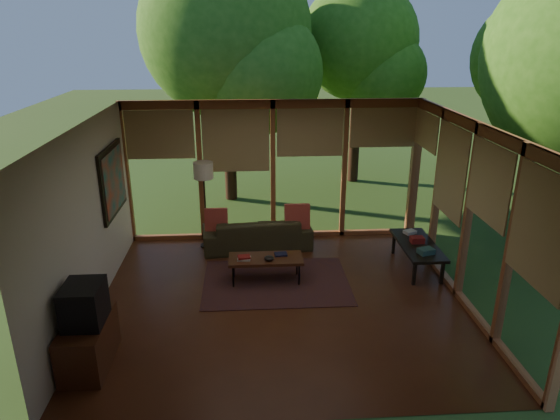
{
  "coord_description": "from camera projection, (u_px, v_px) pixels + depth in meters",
  "views": [
    {
      "loc": [
        -0.46,
        -6.67,
        3.94
      ],
      "look_at": [
        0.02,
        0.7,
        1.22
      ],
      "focal_mm": 32.0,
      "sensor_mm": 36.0,
      "label": 1
    }
  ],
  "objects": [
    {
      "name": "wall_painting",
      "position": [
        113.0,
        180.0,
        8.25
      ],
      "size": [
        0.06,
        1.35,
        1.15
      ],
      "color": "black",
      "rests_on": "wall_left"
    },
    {
      "name": "ceiling",
      "position": [
        282.0,
        125.0,
        6.71
      ],
      "size": [
        5.5,
        5.5,
        0.0
      ],
      "primitive_type": "plane",
      "rotation": [
        3.14,
        0.0,
        0.0
      ],
      "color": "silver",
      "rests_on": "ground"
    },
    {
      "name": "wall_front",
      "position": [
        299.0,
        311.0,
        4.83
      ],
      "size": [
        5.5,
        0.04,
        2.7
      ],
      "primitive_type": "cube",
      "color": "beige",
      "rests_on": "ground"
    },
    {
      "name": "sofa",
      "position": [
        257.0,
        233.0,
        9.39
      ],
      "size": [
        2.08,
        0.99,
        0.59
      ],
      "primitive_type": "imported",
      "rotation": [
        0.0,
        0.0,
        3.24
      ],
      "color": "#38321C",
      "rests_on": "floor"
    },
    {
      "name": "console_book_a",
      "position": [
        426.0,
        251.0,
        8.14
      ],
      "size": [
        0.29,
        0.24,
        0.09
      ],
      "primitive_type": "cube",
      "rotation": [
        0.0,
        0.0,
        0.3
      ],
      "color": "#2F524C",
      "rests_on": "side_console"
    },
    {
      "name": "window_wall_right",
      "position": [
        468.0,
        214.0,
        7.34
      ],
      "size": [
        0.12,
        5.0,
        2.7
      ],
      "primitive_type": "cube",
      "color": "#A55C33",
      "rests_on": "ground"
    },
    {
      "name": "console_book_b",
      "position": [
        417.0,
        240.0,
        8.56
      ],
      "size": [
        0.23,
        0.17,
        0.1
      ],
      "primitive_type": "cube",
      "rotation": [
        0.0,
        0.0,
        0.01
      ],
      "color": "maroon",
      "rests_on": "side_console"
    },
    {
      "name": "floor",
      "position": [
        282.0,
        300.0,
        7.64
      ],
      "size": [
        5.5,
        5.5,
        0.0
      ],
      "primitive_type": "plane",
      "color": "#572A16",
      "rests_on": "ground"
    },
    {
      "name": "rug",
      "position": [
        276.0,
        282.0,
        8.18
      ],
      "size": [
        2.36,
        1.67,
        0.01
      ],
      "primitive_type": "cube",
      "color": "maroon",
      "rests_on": "floor"
    },
    {
      "name": "floor_lamp",
      "position": [
        204.0,
        175.0,
        9.05
      ],
      "size": [
        0.36,
        0.36,
        1.65
      ],
      "color": "black",
      "rests_on": "floor"
    },
    {
      "name": "ct_bowl",
      "position": [
        269.0,
        258.0,
        7.98
      ],
      "size": [
        0.16,
        0.16,
        0.07
      ],
      "primitive_type": "ellipsoid",
      "color": "black",
      "rests_on": "coffee_table"
    },
    {
      "name": "media_cabinet",
      "position": [
        88.0,
        343.0,
        6.11
      ],
      "size": [
        0.5,
        1.0,
        0.6
      ],
      "primitive_type": "cube",
      "color": "#4F2615",
      "rests_on": "floor"
    },
    {
      "name": "television",
      "position": [
        84.0,
        304.0,
        5.92
      ],
      "size": [
        0.45,
        0.55,
        0.5
      ],
      "primitive_type": "cube",
      "color": "black",
      "rests_on": "media_cabinet"
    },
    {
      "name": "wall_left",
      "position": [
        87.0,
        223.0,
        7.01
      ],
      "size": [
        0.04,
        5.0,
        2.7
      ],
      "primitive_type": "cube",
      "color": "beige",
      "rests_on": "ground"
    },
    {
      "name": "tree_far",
      "position": [
        534.0,
        59.0,
        11.25
      ],
      "size": [
        2.77,
        2.77,
        4.66
      ],
      "color": "#321C12",
      "rests_on": "ground"
    },
    {
      "name": "ct_book_lower",
      "position": [
        244.0,
        259.0,
        8.01
      ],
      "size": [
        0.22,
        0.18,
        0.03
      ],
      "primitive_type": "cube",
      "rotation": [
        0.0,
        0.0,
        -0.11
      ],
      "color": "beige",
      "rests_on": "coffee_table"
    },
    {
      "name": "ct_book_side",
      "position": [
        281.0,
        254.0,
        8.16
      ],
      "size": [
        0.21,
        0.17,
        0.03
      ],
      "primitive_type": "cube",
      "rotation": [
        0.0,
        0.0,
        0.08
      ],
      "color": "black",
      "rests_on": "coffee_table"
    },
    {
      "name": "side_console",
      "position": [
        418.0,
        246.0,
        8.54
      ],
      "size": [
        0.6,
        1.4,
        0.46
      ],
      "color": "black",
      "rests_on": "floor"
    },
    {
      "name": "pillow_left",
      "position": [
        216.0,
        220.0,
        9.2
      ],
      "size": [
        0.42,
        0.22,
        0.44
      ],
      "primitive_type": "cube",
      "rotation": [
        -0.21,
        0.0,
        0.0
      ],
      "color": "maroon",
      "rests_on": "sofa"
    },
    {
      "name": "tree_nw",
      "position": [
        226.0,
        31.0,
        10.92
      ],
      "size": [
        3.79,
        3.79,
        5.75
      ],
      "color": "#321C12",
      "rests_on": "ground"
    },
    {
      "name": "pillow_right",
      "position": [
        297.0,
        217.0,
        9.28
      ],
      "size": [
        0.47,
        0.25,
        0.49
      ],
      "primitive_type": "cube",
      "rotation": [
        -0.21,
        0.0,
        0.0
      ],
      "color": "maroon",
      "rests_on": "sofa"
    },
    {
      "name": "exterior_lawn",
      "position": [
        519.0,
        161.0,
        15.62
      ],
      "size": [
        40.0,
        40.0,
        0.0
      ],
      "primitive_type": "plane",
      "color": "#33541F",
      "rests_on": "ground"
    },
    {
      "name": "console_book_c",
      "position": [
        410.0,
        232.0,
        8.94
      ],
      "size": [
        0.25,
        0.22,
        0.06
      ],
      "primitive_type": "cube",
      "rotation": [
        0.0,
        0.0,
        0.41
      ],
      "color": "beige",
      "rests_on": "side_console"
    },
    {
      "name": "coffee_table",
      "position": [
        266.0,
        259.0,
        8.09
      ],
      "size": [
        1.2,
        0.5,
        0.43
      ],
      "color": "#4F2615",
      "rests_on": "floor"
    },
    {
      "name": "window_wall_back",
      "position": [
        273.0,
        171.0,
        9.51
      ],
      "size": [
        5.5,
        0.12,
        2.7
      ],
      "primitive_type": "cube",
      "color": "#A55C33",
      "rests_on": "ground"
    },
    {
      "name": "ct_book_upper",
      "position": [
        244.0,
        257.0,
        8.0
      ],
      "size": [
        0.21,
        0.17,
        0.03
      ],
      "primitive_type": "cube",
      "rotation": [
        0.0,
        0.0,
        0.14
      ],
      "color": "maroon",
      "rests_on": "coffee_table"
    },
    {
      "name": "tree_ne",
      "position": [
        359.0,
        42.0,
        12.46
      ],
      "size": [
        2.95,
        2.95,
        5.08
      ],
      "color": "#321C12",
      "rests_on": "ground"
    }
  ]
}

